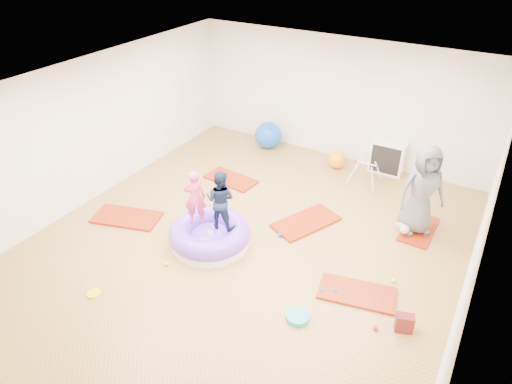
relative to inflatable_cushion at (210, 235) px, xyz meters
The scene contains 19 objects.
room 1.39m from the inflatable_cushion, 30.94° to the left, with size 7.01×8.01×2.81m.
gym_mat_front_left 1.84m from the inflatable_cushion, behind, with size 1.26×0.63×0.05m, color #A2280D.
gym_mat_mid_left 2.24m from the inflatable_cushion, 113.73° to the left, with size 1.13×0.56×0.05m, color #A2280D.
gym_mat_center_back 1.86m from the inflatable_cushion, 49.03° to the left, with size 1.27×0.63×0.05m, color #A2280D.
gym_mat_right 2.69m from the inflatable_cushion, ahead, with size 1.16×0.58×0.05m, color #A2280D.
gym_mat_rear_right 3.83m from the inflatable_cushion, 35.97° to the left, with size 1.06×0.53×0.04m, color #A2280D.
inflatable_cushion is the anchor object (origin of this frame).
child_pink 0.80m from the inflatable_cushion, behind, with size 0.37×0.24×1.02m, color #E4436B.
child_navy 0.80m from the inflatable_cushion, 32.82° to the left, with size 0.52×0.41×1.07m, color #14203B.
adult_caregiver 3.79m from the inflatable_cushion, 35.84° to the left, with size 0.82×0.54×1.69m, color #565860.
infant 3.55m from the inflatable_cushion, 34.94° to the left, with size 0.37×0.38×0.22m.
ball_pit_balls 1.26m from the inflatable_cushion, 13.07° to the left, with size 4.26×2.33×0.08m.
exercise_ball_blue 4.02m from the inflatable_cushion, 104.37° to the left, with size 0.65×0.65×0.65m, color blue.
exercise_ball_orange 3.86m from the inflatable_cushion, 76.91° to the left, with size 0.41×0.41×0.41m, color orange.
infant_play_gym 3.80m from the inflatable_cushion, 64.29° to the left, with size 0.63×0.60×0.48m.
cube_shelf 4.55m from the inflatable_cushion, 65.20° to the left, with size 0.74×0.36×0.74m.
balance_disc 2.27m from the inflatable_cushion, 21.16° to the right, with size 0.35×0.35×0.08m, color #27A9AF.
backpack 3.49m from the inflatable_cushion, ahead, with size 0.24×0.15×0.28m, color #A10E10.
yellow_toy 2.12m from the inflatable_cushion, 112.66° to the right, with size 0.22×0.22×0.03m, color #F1F614.
Camera 1 is at (3.38, -5.47, 5.03)m, focal length 32.00 mm.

